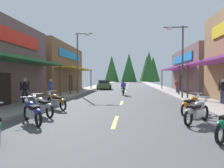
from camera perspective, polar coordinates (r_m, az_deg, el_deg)
ground at (r=34.26m, az=4.15°, el=-1.23°), size 9.14×99.98×0.10m
sidewalk_left at (r=34.84m, az=-5.42°, el=-1.00°), size 2.45×99.98×0.12m
sidewalk_right at (r=34.64m, az=13.78°, el=-1.06°), size 2.45×99.98×0.12m
centerline_dashes at (r=38.14m, az=4.25°, el=-0.83°), size 0.16×75.59×0.01m
storefront_left_far at (r=27.43m, az=-17.82°, el=4.17°), size 8.01×12.33×5.90m
storefront_right_far at (r=27.49m, az=25.27°, el=3.44°), size 7.91×12.33×5.28m
streetlamp_left at (r=21.78m, az=-9.03°, el=8.17°), size 1.99×0.30×6.52m
streetlamp_right at (r=17.95m, az=18.47°, el=8.69°), size 1.99×0.30×6.10m
motorcycle_parked_right_2 at (r=8.68m, az=22.90°, el=-7.06°), size 1.48×1.68×1.04m
motorcycle_parked_right_3 at (r=10.58m, az=21.55°, el=-5.45°), size 1.47×1.69×1.04m
motorcycle_parked_left_2 at (r=8.55m, az=-21.64°, el=-7.17°), size 1.54×1.63×1.04m
motorcycle_parked_left_3 at (r=10.00m, az=-19.19°, el=-5.84°), size 1.71×1.44×1.04m
motorcycle_parked_left_4 at (r=11.80m, az=-15.48°, el=-4.63°), size 1.68×1.48×1.04m
rider_cruising_lead at (r=20.29m, az=3.23°, el=-1.39°), size 0.60×2.14×1.57m
pedestrian_by_shop at (r=15.60m, az=-16.97°, el=-1.22°), size 0.28×0.57×1.71m
pedestrian_browsing at (r=23.75m, az=18.03°, el=-0.46°), size 0.44×0.44×1.53m
pedestrian_waiting at (r=14.45m, az=-23.44°, el=-1.33°), size 0.53×0.38×1.79m
pedestrian_strolling at (r=15.08m, az=28.94°, el=-1.35°), size 0.57×0.29×1.76m
parked_car_curbside at (r=31.01m, az=-2.20°, el=-0.19°), size 2.29×4.41×1.40m
treeline_backdrop at (r=84.12m, az=7.00°, el=4.44°), size 23.37×13.10×12.18m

